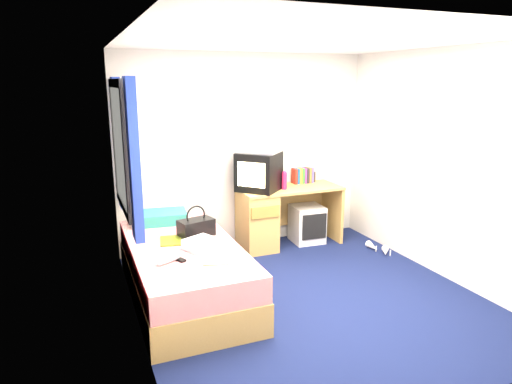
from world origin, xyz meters
name	(u,v)px	position (x,y,z in m)	size (l,w,h in m)	color
ground	(307,297)	(0.00, 0.00, 0.00)	(3.40, 3.40, 0.00)	#0C1438
room_shell	(311,150)	(0.00, 0.00, 1.45)	(3.40, 3.40, 3.40)	white
bed	(185,271)	(-1.10, 0.45, 0.27)	(1.01, 2.00, 0.54)	tan
pillow	(160,217)	(-1.18, 1.23, 0.60)	(0.57, 0.36, 0.12)	#1860A0
desk	(269,216)	(0.22, 1.44, 0.41)	(1.30, 0.55, 0.75)	tan
storage_cube	(307,224)	(0.75, 1.42, 0.24)	(0.39, 0.39, 0.48)	white
crt_tv	(259,172)	(0.08, 1.44, 0.98)	(0.64, 0.64, 0.47)	black
vcr	(259,149)	(0.08, 1.44, 1.26)	(0.47, 0.34, 0.09)	#B3B3B5
book_row	(303,175)	(0.77, 1.60, 0.85)	(0.27, 0.13, 0.20)	maroon
picture_frame	(313,176)	(0.94, 1.64, 0.82)	(0.02, 0.12, 0.14)	#302110
pink_water_bottle	(284,181)	(0.39, 1.37, 0.85)	(0.07, 0.07, 0.20)	#D01D4B
aerosol_can	(279,181)	(0.35, 1.45, 0.84)	(0.05, 0.05, 0.17)	white
handbag	(196,227)	(-0.92, 0.66, 0.63)	(0.38, 0.27, 0.32)	black
towel	(200,244)	(-0.98, 0.30, 0.59)	(0.27, 0.23, 0.09)	white
magazine	(171,241)	(-1.19, 0.59, 0.55)	(0.21, 0.28, 0.01)	#CDEC1A
water_bottle	(168,259)	(-1.33, 0.07, 0.58)	(0.07, 0.07, 0.20)	silver
colour_swatch_fan	(216,264)	(-0.96, -0.12, 0.55)	(0.22, 0.06, 0.01)	orange
remote_control	(178,259)	(-1.23, 0.10, 0.55)	(0.05, 0.16, 0.02)	black
window_assembly	(124,150)	(-1.55, 0.90, 1.42)	(0.11, 1.42, 1.40)	silver
white_heels	(379,249)	(1.39, 0.73, 0.04)	(0.20, 0.42, 0.09)	white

